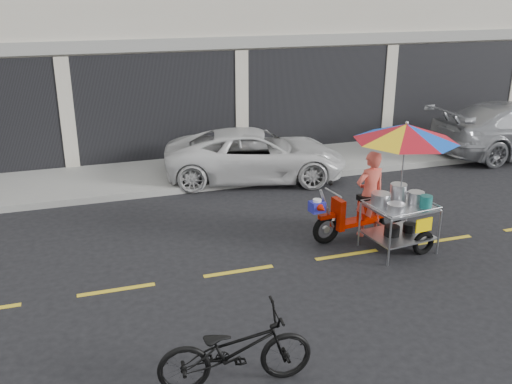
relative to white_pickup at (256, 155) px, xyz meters
name	(u,v)px	position (x,y,z in m)	size (l,w,h in m)	color
ground	(347,255)	(0.23, -4.53, -0.61)	(90.00, 90.00, 0.00)	black
sidewalk	(253,164)	(0.23, 0.97, -0.53)	(45.00, 3.00, 0.15)	gray
centerline	(347,255)	(0.23, -4.53, -0.60)	(42.00, 0.10, 0.01)	gold
white_pickup	(256,155)	(0.00, 0.00, 0.00)	(2.02, 4.38, 1.22)	silver
near_bicycle	(235,349)	(-2.61, -7.26, -0.12)	(0.64, 1.85, 0.97)	black
food_vendor_rig	(391,167)	(1.12, -4.29, 0.87)	(2.50, 2.00, 2.35)	black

